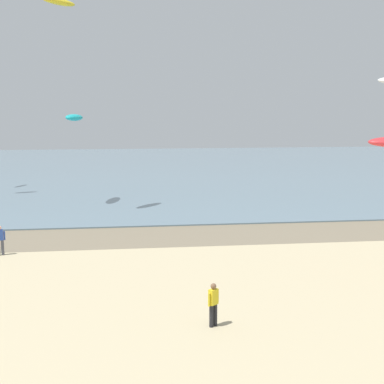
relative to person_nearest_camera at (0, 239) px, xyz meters
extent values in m
cube|color=#84755B|center=(8.53, 3.31, -0.91)|extent=(120.00, 5.64, 0.01)
cube|color=slate|center=(8.53, 41.13, -0.87)|extent=(160.00, 70.00, 0.10)
cylinder|color=#4C4C56|center=(0.11, 0.02, -0.48)|extent=(0.16, 0.16, 0.88)
cube|color=#2D4CA5|center=(0.00, 0.00, 0.26)|extent=(0.40, 0.29, 0.60)
cylinder|color=#2D4CA5|center=(0.24, 0.05, 0.21)|extent=(0.09, 0.09, 0.52)
cylinder|color=#232328|center=(10.34, -11.21, -0.48)|extent=(0.16, 0.16, 0.88)
cylinder|color=#232328|center=(10.51, -11.07, -0.48)|extent=(0.16, 0.16, 0.88)
cube|color=yellow|center=(10.42, -11.14, 0.26)|extent=(0.42, 0.40, 0.60)
sphere|color=brown|center=(10.42, -11.14, 0.68)|extent=(0.22, 0.22, 0.22)
cylinder|color=yellow|center=(10.24, -11.29, 0.21)|extent=(0.09, 0.09, 0.52)
cylinder|color=yellow|center=(10.61, -10.99, 0.21)|extent=(0.09, 0.09, 0.52)
ellipsoid|color=yellow|center=(2.36, 11.40, 15.12)|extent=(2.95, 3.06, 0.80)
ellipsoid|color=#19B2B7|center=(2.82, 15.53, 6.55)|extent=(1.79, 3.59, 0.67)
camera|label=1|loc=(7.32, -29.96, 7.38)|focal=49.09mm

